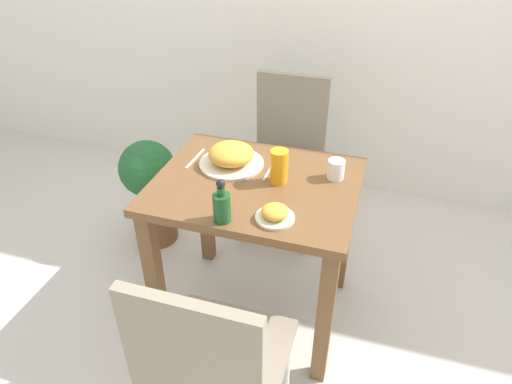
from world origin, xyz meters
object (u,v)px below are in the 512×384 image
(chair_far, at_px, (286,149))
(drink_cup, at_px, (336,169))
(juice_glass, at_px, (279,167))
(potted_plant_left, at_px, (150,186))
(chair_near, at_px, (211,364))
(food_plate, at_px, (231,156))
(sauce_bottle, at_px, (222,205))
(side_plate, at_px, (275,214))

(chair_far, bearing_deg, drink_cup, -59.66)
(juice_glass, distance_m, potted_plant_left, 0.97)
(chair_near, bearing_deg, food_plate, -74.99)
(food_plate, xyz_separation_m, juice_glass, (0.23, -0.07, 0.03))
(chair_near, relative_size, juice_glass, 6.36)
(drink_cup, height_order, potted_plant_left, drink_cup)
(chair_far, bearing_deg, sauce_bottle, -89.50)
(food_plate, relative_size, sauce_bottle, 1.62)
(potted_plant_left, bearing_deg, drink_cup, -12.34)
(drink_cup, relative_size, sauce_bottle, 0.48)
(chair_far, bearing_deg, side_plate, -78.79)
(food_plate, distance_m, juice_glass, 0.24)
(juice_glass, bearing_deg, potted_plant_left, 158.38)
(side_plate, bearing_deg, chair_near, -97.83)
(sauce_bottle, distance_m, potted_plant_left, 1.03)
(side_plate, xyz_separation_m, drink_cup, (0.16, 0.34, 0.02))
(chair_far, height_order, drink_cup, chair_far)
(chair_near, relative_size, food_plate, 3.23)
(food_plate, bearing_deg, drink_cup, 3.25)
(potted_plant_left, bearing_deg, food_plate, -23.25)
(sauce_bottle, bearing_deg, side_plate, 19.04)
(food_plate, relative_size, potted_plant_left, 0.45)
(chair_far, distance_m, potted_plant_left, 0.78)
(chair_near, xyz_separation_m, juice_glass, (0.01, 0.73, 0.30))
(side_plate, bearing_deg, potted_plant_left, 146.55)
(food_plate, height_order, drink_cup, food_plate)
(potted_plant_left, bearing_deg, side_plate, -33.45)
(chair_far, distance_m, drink_cup, 0.74)
(chair_far, height_order, food_plate, chair_far)
(drink_cup, relative_size, potted_plant_left, 0.13)
(food_plate, bearing_deg, juice_glass, -17.30)
(chair_near, distance_m, potted_plant_left, 1.32)
(chair_near, distance_m, juice_glass, 0.78)
(juice_glass, bearing_deg, food_plate, 162.70)
(chair_near, height_order, potted_plant_left, chair_near)
(juice_glass, xyz_separation_m, sauce_bottle, (-0.13, -0.31, -0.01))
(food_plate, bearing_deg, sauce_bottle, -74.97)
(chair_far, relative_size, drink_cup, 11.03)
(food_plate, relative_size, drink_cup, 3.41)
(drink_cup, height_order, sauce_bottle, sauce_bottle)
(chair_far, xyz_separation_m, drink_cup, (0.35, -0.60, 0.27))
(chair_near, distance_m, chair_far, 1.42)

